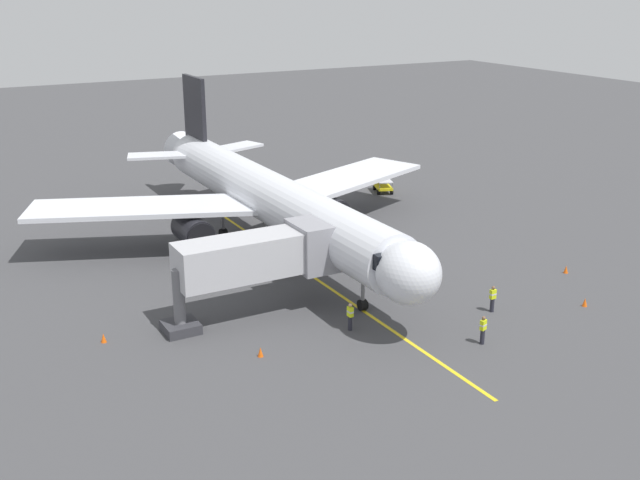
% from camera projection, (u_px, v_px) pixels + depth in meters
% --- Properties ---
extents(ground_plane, '(220.00, 220.00, 0.00)m').
position_uv_depth(ground_plane, '(273.00, 245.00, 59.49)').
color(ground_plane, '#424244').
extents(apron_lead_in_line, '(0.34, 40.00, 0.01)m').
position_uv_depth(apron_lead_in_line, '(306.00, 272.00, 53.89)').
color(apron_lead_in_line, yellow).
rests_on(apron_lead_in_line, ground).
extents(airplane, '(34.81, 40.21, 11.50)m').
position_uv_depth(airplane, '(267.00, 197.00, 57.82)').
color(airplane, silver).
rests_on(airplane, ground).
extents(jet_bridge, '(11.40, 3.21, 5.40)m').
position_uv_depth(jet_bridge, '(266.00, 256.00, 46.09)').
color(jet_bridge, '#B7B7BC').
rests_on(jet_bridge, ground).
extents(ground_crew_marshaller, '(0.46, 0.36, 1.71)m').
position_uv_depth(ground_crew_marshaller, '(483.00, 330.00, 42.93)').
color(ground_crew_marshaller, '#23232D').
rests_on(ground_crew_marshaller, ground).
extents(ground_crew_wing_walker, '(0.27, 0.41, 1.71)m').
position_uv_depth(ground_crew_wing_walker, '(350.00, 316.00, 44.65)').
color(ground_crew_wing_walker, '#23232D').
rests_on(ground_crew_wing_walker, ground).
extents(ground_crew_loader, '(0.41, 0.26, 1.71)m').
position_uv_depth(ground_crew_loader, '(493.00, 298.00, 47.17)').
color(ground_crew_loader, '#23232D').
rests_on(ground_crew_loader, ground).
extents(baggage_cart_near_nose, '(2.27, 2.92, 1.27)m').
position_uv_depth(baggage_cart_near_nose, '(383.00, 186.00, 74.25)').
color(baggage_cart_near_nose, yellow).
rests_on(baggage_cart_near_nose, ground).
extents(safety_cone_nose_left, '(0.32, 0.32, 0.55)m').
position_uv_depth(safety_cone_nose_left, '(566.00, 269.00, 53.65)').
color(safety_cone_nose_left, '#F2590F').
rests_on(safety_cone_nose_left, ground).
extents(safety_cone_nose_right, '(0.32, 0.32, 0.55)m').
position_uv_depth(safety_cone_nose_right, '(585.00, 302.00, 48.14)').
color(safety_cone_nose_right, '#F2590F').
rests_on(safety_cone_nose_right, ground).
extents(safety_cone_wing_port, '(0.32, 0.32, 0.55)m').
position_uv_depth(safety_cone_wing_port, '(260.00, 352.00, 41.66)').
color(safety_cone_wing_port, '#F2590F').
rests_on(safety_cone_wing_port, ground).
extents(safety_cone_wing_starboard, '(0.32, 0.32, 0.55)m').
position_uv_depth(safety_cone_wing_starboard, '(104.00, 338.00, 43.31)').
color(safety_cone_wing_starboard, '#F2590F').
rests_on(safety_cone_wing_starboard, ground).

